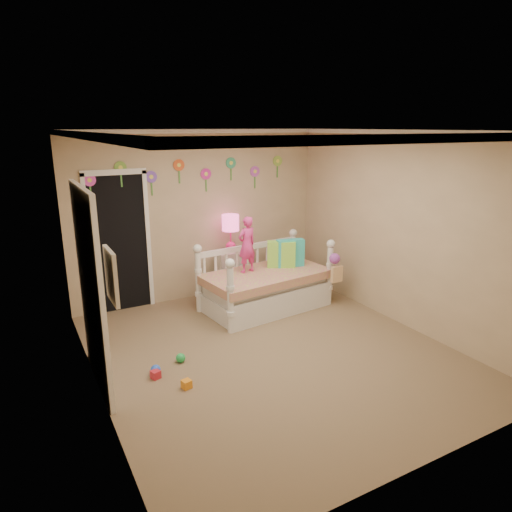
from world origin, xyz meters
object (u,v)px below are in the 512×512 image
daybed (265,275)px  table_lamp (231,227)px  child (247,245)px  nightstand (231,273)px

daybed → table_lamp: size_ratio=3.18×
child → table_lamp: 0.61m
child → nightstand: 0.86m
daybed → nightstand: (-0.22, 0.72, -0.14)m
nightstand → daybed: bearing=-67.8°
child → nightstand: size_ratio=1.14×
child → table_lamp: size_ratio=1.42×
daybed → child: bearing=146.3°
table_lamp → nightstand: bearing=90.0°
daybed → table_lamp: table_lamp is taller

